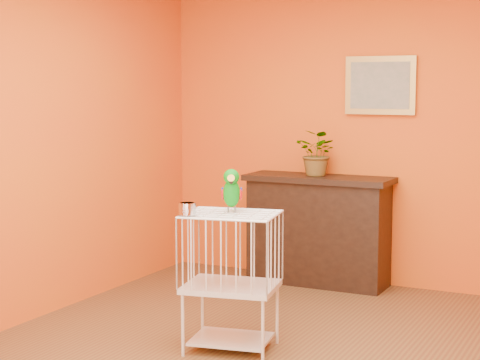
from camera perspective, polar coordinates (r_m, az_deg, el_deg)
The scene contains 7 objects.
room_shell at distance 4.95m, azimuth 2.48°, elevation 4.81°, with size 4.50×4.50×4.50m.
console_cabinet at distance 7.11m, azimuth 5.56°, elevation -3.55°, with size 1.30×0.47×0.96m.
potted_plant at distance 7.07m, azimuth 5.68°, elevation 1.59°, with size 0.36×0.40×0.31m, color #26722D.
framed_picture at distance 7.03m, azimuth 9.94°, elevation 6.64°, with size 0.62×0.04×0.50m.
birdcage at distance 5.32m, azimuth -0.64°, elevation -7.09°, with size 0.67×0.56×0.92m.
feed_cup at distance 5.15m, azimuth -3.77°, elevation -2.05°, with size 0.11×0.11×0.08m, color silver.
parrot at distance 5.26m, azimuth -0.60°, elevation -0.72°, with size 0.17×0.26×0.29m.
Camera 1 is at (2.02, -4.51, 1.75)m, focal length 60.00 mm.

